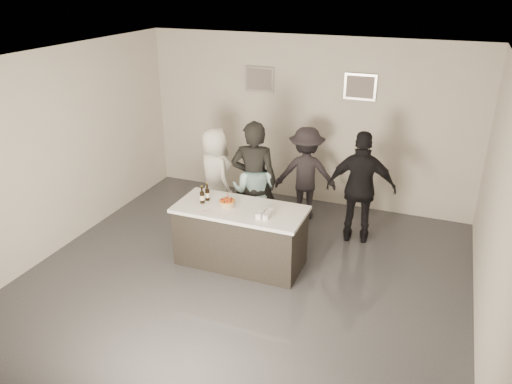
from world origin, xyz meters
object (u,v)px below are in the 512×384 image
at_px(person_main_black, 254,182).
at_px(person_guest_back, 306,173).
at_px(bar_counter, 240,236).
at_px(person_guest_left, 215,175).
at_px(person_guest_right, 361,188).
at_px(beer_bottle_b, 202,195).
at_px(cake, 227,204).
at_px(beer_bottle_a, 207,192).
at_px(person_main_blue, 255,192).

bearing_deg(person_main_black, person_guest_back, -129.97).
bearing_deg(bar_counter, person_main_black, 97.26).
bearing_deg(person_guest_left, person_main_black, -168.18).
height_order(person_guest_left, person_guest_right, person_guest_right).
bearing_deg(person_guest_back, bar_counter, 61.57).
xyz_separation_m(person_guest_left, person_guest_back, (1.40, 0.64, -0.00)).
height_order(beer_bottle_b, person_main_black, person_main_black).
bearing_deg(person_guest_back, person_main_black, 47.78).
bearing_deg(person_guest_left, person_guest_right, -139.84).
height_order(person_guest_right, person_guest_back, person_guest_right).
relative_size(person_guest_left, person_guest_right, 0.90).
relative_size(bar_counter, beer_bottle_b, 7.15).
xyz_separation_m(beer_bottle_b, person_guest_right, (2.03, 1.38, -0.13)).
xyz_separation_m(cake, beer_bottle_a, (-0.35, 0.07, 0.09)).
relative_size(person_main_black, person_guest_back, 1.20).
height_order(person_main_black, person_guest_right, person_main_black).
relative_size(bar_counter, person_guest_left, 1.14).
relative_size(person_main_black, person_guest_right, 1.08).
distance_m(person_main_blue, person_guest_left, 0.92).
bearing_deg(person_guest_back, beer_bottle_b, 46.82).
xyz_separation_m(bar_counter, person_main_black, (-0.10, 0.79, 0.53)).
distance_m(person_main_blue, person_guest_back, 1.12).
bearing_deg(beer_bottle_a, person_main_blue, 61.51).
relative_size(cake, person_main_black, 0.12).
distance_m(cake, person_guest_right, 2.13).
xyz_separation_m(beer_bottle_a, person_guest_back, (0.98, 1.77, -0.22)).
bearing_deg(cake, person_main_black, 83.23).
distance_m(beer_bottle_b, person_main_blue, 1.04).
distance_m(person_main_black, person_guest_back, 1.19).
distance_m(beer_bottle_a, beer_bottle_b, 0.12).
bearing_deg(person_main_blue, cake, 82.31).
distance_m(bar_counter, person_main_blue, 0.92).
relative_size(person_main_black, person_guest_left, 1.20).
distance_m(person_main_black, person_guest_left, 0.97).
xyz_separation_m(beer_bottle_b, person_guest_left, (-0.40, 1.24, -0.22)).
relative_size(beer_bottle_a, person_guest_left, 0.16).
relative_size(person_main_blue, person_guest_right, 0.87).
relative_size(person_guest_right, person_guest_back, 1.11).
bearing_deg(person_main_black, beer_bottle_b, 47.90).
xyz_separation_m(beer_bottle_b, person_guest_back, (1.00, 1.88, -0.22)).
distance_m(beer_bottle_a, person_guest_right, 2.37).
relative_size(beer_bottle_b, person_main_blue, 0.17).
relative_size(beer_bottle_a, person_main_black, 0.13).
bearing_deg(person_guest_left, beer_bottle_a, 147.65).
xyz_separation_m(bar_counter, person_guest_right, (1.46, 1.33, 0.45)).
xyz_separation_m(person_guest_right, person_guest_back, (-1.03, 0.50, -0.09)).
distance_m(bar_counter, beer_bottle_a, 0.80).
distance_m(person_main_blue, person_guest_right, 1.65).
distance_m(cake, beer_bottle_a, 0.37).
bearing_deg(person_guest_right, cake, 30.78).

